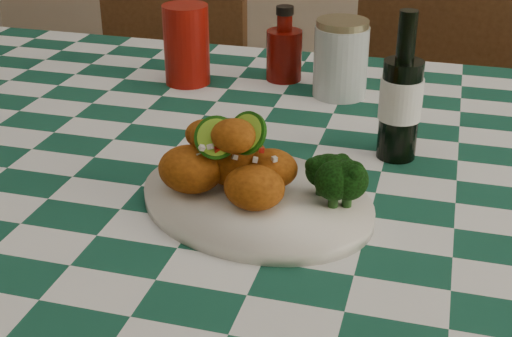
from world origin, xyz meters
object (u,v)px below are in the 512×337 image
(fried_chicken_pile, at_px, (237,157))
(mason_jar, at_px, (341,58))
(beer_bottle, at_px, (402,87))
(plate, at_px, (256,201))
(ketchup_bottle, at_px, (284,44))
(wooden_chair_right, at_px, (408,153))
(red_tumbler, at_px, (187,45))
(wooden_chair_left, at_px, (150,139))

(fried_chicken_pile, xyz_separation_m, mason_jar, (0.06, 0.43, -0.00))
(beer_bottle, bearing_deg, mason_jar, 118.12)
(plate, relative_size, fried_chicken_pile, 1.99)
(ketchup_bottle, relative_size, beer_bottle, 0.64)
(fried_chicken_pile, relative_size, mason_jar, 1.16)
(mason_jar, distance_m, beer_bottle, 0.26)
(plate, relative_size, ketchup_bottle, 2.26)
(fried_chicken_pile, bearing_deg, ketchup_bottle, 96.44)
(plate, xyz_separation_m, wooden_chair_right, (0.15, 0.83, -0.30))
(plate, xyz_separation_m, beer_bottle, (0.16, 0.20, 0.10))
(fried_chicken_pile, height_order, beer_bottle, beer_bottle)
(wooden_chair_right, bearing_deg, ketchup_bottle, -108.53)
(red_tumbler, xyz_separation_m, wooden_chair_right, (0.40, 0.42, -0.36))
(plate, relative_size, wooden_chair_right, 0.31)
(red_tumbler, relative_size, mason_jar, 1.07)
(fried_chicken_pile, xyz_separation_m, wooden_chair_right, (0.18, 0.83, -0.35))
(ketchup_bottle, relative_size, wooden_chair_right, 0.14)
(ketchup_bottle, height_order, wooden_chair_left, ketchup_bottle)
(plate, relative_size, wooden_chair_left, 0.34)
(fried_chicken_pile, height_order, red_tumbler, red_tumbler)
(fried_chicken_pile, distance_m, wooden_chair_left, 1.06)
(beer_bottle, relative_size, wooden_chair_right, 0.22)
(fried_chicken_pile, distance_m, ketchup_bottle, 0.49)
(wooden_chair_left, height_order, wooden_chair_right, wooden_chair_right)
(plate, xyz_separation_m, fried_chicken_pile, (-0.02, 0.00, 0.06))
(red_tumbler, bearing_deg, plate, -59.42)
(mason_jar, relative_size, beer_bottle, 0.63)
(red_tumbler, relative_size, beer_bottle, 0.67)
(beer_bottle, bearing_deg, fried_chicken_pile, -132.34)
(ketchup_bottle, distance_m, wooden_chair_left, 0.70)
(wooden_chair_left, bearing_deg, beer_bottle, -41.18)
(ketchup_bottle, xyz_separation_m, beer_bottle, (0.24, -0.28, 0.04))
(plate, bearing_deg, wooden_chair_left, 122.12)
(plate, xyz_separation_m, ketchup_bottle, (-0.08, 0.48, 0.06))
(ketchup_bottle, bearing_deg, plate, -80.66)
(red_tumbler, height_order, ketchup_bottle, red_tumbler)
(beer_bottle, height_order, wooden_chair_right, beer_bottle)
(mason_jar, distance_m, wooden_chair_left, 0.80)
(wooden_chair_right, bearing_deg, red_tumbler, -118.99)
(ketchup_bottle, height_order, wooden_chair_right, wooden_chair_right)
(red_tumbler, bearing_deg, beer_bottle, -28.43)
(red_tumbler, relative_size, wooden_chair_right, 0.15)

